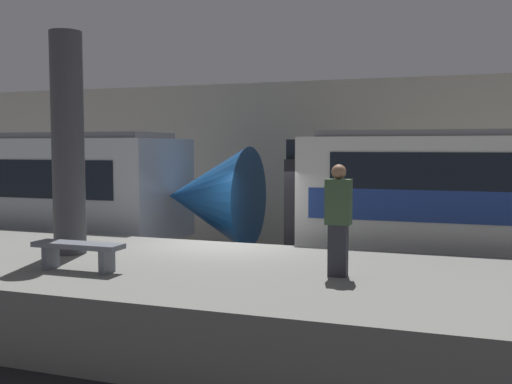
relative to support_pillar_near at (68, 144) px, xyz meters
The scene contains 6 objects.
ground_plane 4.38m from the support_pillar_near, 44.87° to the left, with size 120.00×120.00×0.00m, color black.
platform 3.38m from the support_pillar_near, ahead, with size 40.00×4.91×1.07m.
station_rear_barrier 8.74m from the support_pillar_near, 75.33° to the left, with size 50.00×0.15×4.99m.
support_pillar_near is the anchor object (origin of this frame).
person_waiting 5.17m from the support_pillar_near, ahead, with size 0.38×0.24×1.69m.
platform_bench 2.37m from the support_pillar_near, 49.20° to the right, with size 1.50×0.40×0.45m.
Camera 1 is at (4.64, -11.32, 3.02)m, focal length 42.00 mm.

